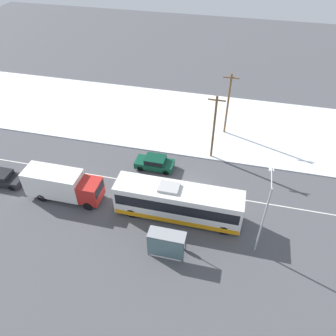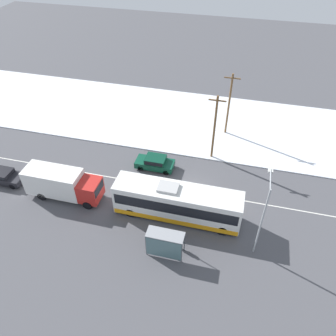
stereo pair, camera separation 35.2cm
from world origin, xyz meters
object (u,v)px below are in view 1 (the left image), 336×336
at_px(bus_shelter, 166,243).
at_px(sedan_car, 155,162).
at_px(box_truck, 62,184).
at_px(utility_pole_snowlot, 228,104).
at_px(parked_car_near_truck, 1,177).
at_px(utility_pole_roadside, 214,127).
at_px(city_bus, 178,203).
at_px(pedestrian_at_stop, 178,238).
at_px(streetlamp, 265,208).

bearing_deg(bus_shelter, sedan_car, 109.90).
bearing_deg(box_truck, utility_pole_snowlot, 46.57).
bearing_deg(bus_shelter, utility_pole_snowlot, 81.73).
relative_size(box_truck, bus_shelter, 2.43).
distance_m(parked_car_near_truck, utility_pole_snowlot, 26.02).
bearing_deg(box_truck, utility_pole_roadside, 36.43).
xyz_separation_m(bus_shelter, utility_pole_roadside, (1.83, 13.94, 2.35)).
relative_size(city_bus, parked_car_near_truck, 2.48).
distance_m(city_bus, bus_shelter, 4.47).
bearing_deg(parked_car_near_truck, pedestrian_at_stop, -10.43).
bearing_deg(sedan_car, utility_pole_snowlot, -127.56).
distance_m(streetlamp, utility_pole_roadside, 12.42).
distance_m(pedestrian_at_stop, streetlamp, 7.54).
bearing_deg(city_bus, box_truck, -178.91).
distance_m(box_truck, utility_pole_snowlot, 20.63).
distance_m(bus_shelter, streetlamp, 8.19).
xyz_separation_m(sedan_car, streetlamp, (10.96, -7.82, 3.82)).
xyz_separation_m(parked_car_near_truck, utility_pole_roadside, (20.41, 9.28, 3.28)).
bearing_deg(utility_pole_roadside, box_truck, -143.57).
bearing_deg(box_truck, city_bus, 1.09).
relative_size(box_truck, pedestrian_at_stop, 4.48).
height_order(city_bus, sedan_car, city_bus).
height_order(parked_car_near_truck, streetlamp, streetlamp).
relative_size(city_bus, utility_pole_snowlot, 1.47).
relative_size(sedan_car, streetlamp, 0.57).
height_order(parked_car_near_truck, utility_pole_snowlot, utility_pole_snowlot).
xyz_separation_m(box_truck, utility_pole_roadside, (13.13, 9.69, 2.33)).
bearing_deg(pedestrian_at_stop, utility_pole_roadside, 85.10).
xyz_separation_m(city_bus, box_truck, (-11.33, -0.22, -0.02)).
distance_m(sedan_car, pedestrian_at_stop, 10.48).
height_order(streetlamp, utility_pole_snowlot, utility_pole_snowlot).
height_order(pedestrian_at_stop, streetlamp, streetlamp).
relative_size(streetlamp, utility_pole_roadside, 0.94).
height_order(sedan_car, utility_pole_roadside, utility_pole_roadside).
relative_size(box_truck, parked_car_near_truck, 1.60).
bearing_deg(bus_shelter, pedestrian_at_stop, 56.60).
bearing_deg(streetlamp, utility_pole_roadside, 115.37).
distance_m(box_truck, pedestrian_at_stop, 12.46).
height_order(streetlamp, utility_pole_roadside, utility_pole_roadside).
distance_m(pedestrian_at_stop, bus_shelter, 1.48).
bearing_deg(parked_car_near_truck, utility_pole_snowlot, 34.12).
relative_size(box_truck, utility_pole_snowlot, 0.95).
xyz_separation_m(box_truck, pedestrian_at_stop, (12.03, -3.15, -0.69)).
bearing_deg(parked_car_near_truck, utility_pole_roadside, 24.46).
xyz_separation_m(city_bus, parked_car_near_truck, (-18.60, 0.19, -0.98)).
height_order(box_truck, bus_shelter, box_truck).
bearing_deg(parked_car_near_truck, streetlamp, -4.28).
bearing_deg(utility_pole_snowlot, pedestrian_at_stop, -96.50).
xyz_separation_m(parked_car_near_truck, streetlamp, (25.72, -1.93, 3.87)).
bearing_deg(streetlamp, utility_pole_snowlot, 104.89).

